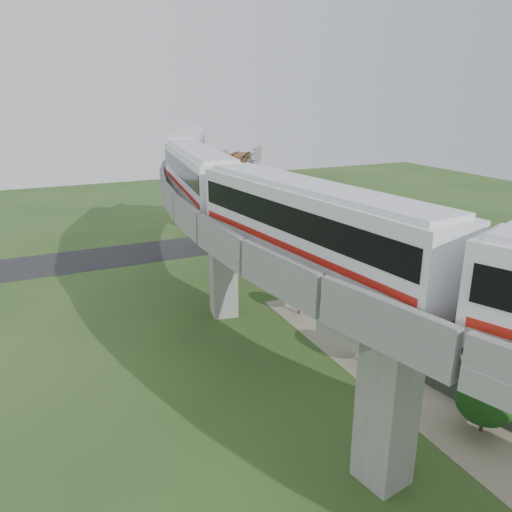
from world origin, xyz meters
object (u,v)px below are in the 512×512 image
(metro_train, at_px, (280,192))
(car_white, at_px, (467,378))
(car_red, at_px, (459,307))
(car_dark, at_px, (438,320))

(metro_train, distance_m, car_white, 16.78)
(metro_train, distance_m, car_red, 21.90)
(car_white, relative_size, car_dark, 0.72)
(car_white, bearing_deg, metro_train, 125.28)
(car_white, bearing_deg, car_red, 20.10)
(metro_train, xyz_separation_m, car_dark, (14.84, 1.27, -11.63))
(metro_train, distance_m, car_dark, 18.90)
(metro_train, xyz_separation_m, car_red, (18.39, 2.49, -11.63))
(car_red, xyz_separation_m, car_dark, (-3.54, -1.22, 0.00))
(metro_train, height_order, car_dark, metro_train)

